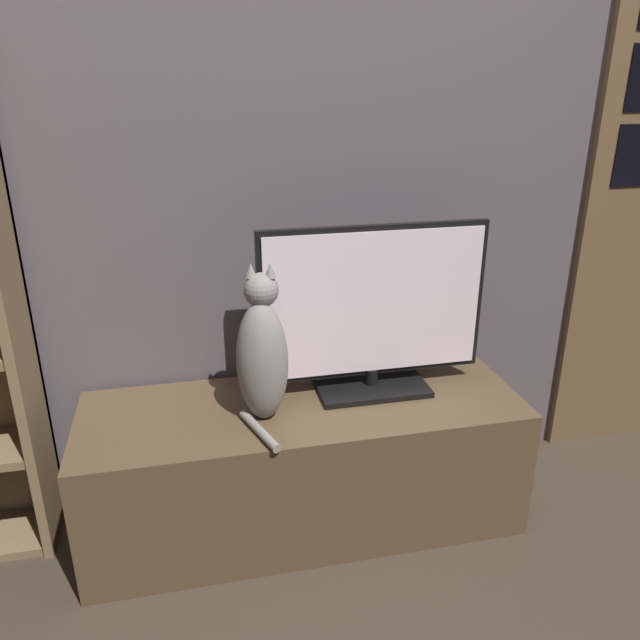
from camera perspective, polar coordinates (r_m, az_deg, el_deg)
name	(u,v)px	position (r m, az deg, el deg)	size (l,w,h in m)	color
wall_back	(283,139)	(2.14, -3.39, 16.19)	(4.80, 0.05, 2.60)	#564C51
tv_stand	(304,463)	(2.24, -1.48, -12.94)	(1.48, 0.51, 0.47)	brown
tv	(373,313)	(2.10, 4.89, 0.68)	(0.78, 0.23, 0.58)	black
cat	(262,355)	(1.95, -5.29, -3.18)	(0.20, 0.31, 0.51)	gray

